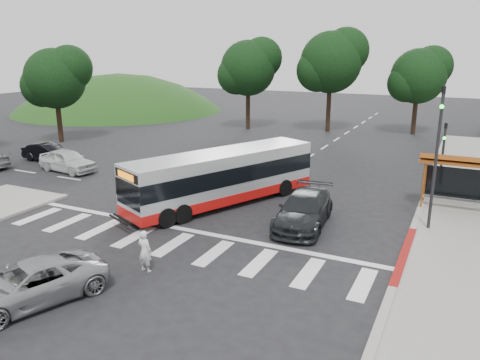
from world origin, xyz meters
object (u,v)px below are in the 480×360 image
Objects in this scene: pedestrian at (145,251)px; silver_suv_south at (30,283)px; dark_sedan at (304,210)px; transit_bus at (223,178)px.

pedestrian reaches higher than silver_suv_south.
pedestrian is 8.04m from dark_sedan.
dark_sedan is at bearing 82.68° from silver_suv_south.
dark_sedan is at bearing 10.59° from transit_bus.
silver_suv_south is at bearing -69.81° from transit_bus.
transit_bus reaches higher than dark_sedan.
silver_suv_south is at bearing 61.15° from pedestrian.
transit_bus reaches higher than silver_suv_south.
transit_bus is at bearing 107.22° from silver_suv_south.
dark_sedan is (4.91, -1.20, -0.65)m from transit_bus.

